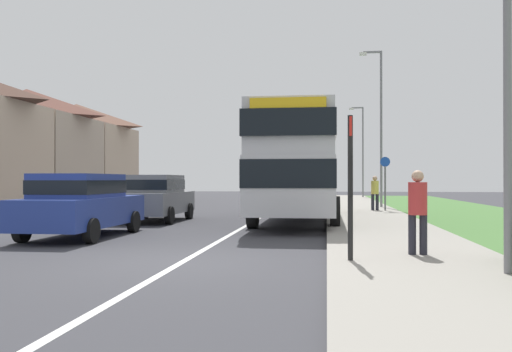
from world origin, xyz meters
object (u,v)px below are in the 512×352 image
object	(u,v)px
double_decker_bus	(299,162)
street_lamp_mid	(379,119)
parked_car_grey	(156,196)
pedestrian_walking_away	(375,191)
cycle_route_sign	(385,181)
pedestrian_at_stop	(418,208)
parked_car_blue	(81,202)
street_lamp_far	(362,146)
bus_stop_sign	(350,177)

from	to	relation	value
double_decker_bus	street_lamp_mid	distance (m)	9.71
parked_car_grey	pedestrian_walking_away	distance (m)	10.30
cycle_route_sign	pedestrian_walking_away	bearing A→B (deg)	164.91
double_decker_bus	parked_car_grey	distance (m)	5.27
pedestrian_at_stop	street_lamp_mid	xyz separation A→B (m)	(0.99, 18.01, 3.61)
parked_car_blue	street_lamp_far	distance (m)	32.42
double_decker_bus	pedestrian_walking_away	world-z (taller)	double_decker_bus
double_decker_bus	pedestrian_at_stop	size ratio (longest dim) A/B	6.66
double_decker_bus	pedestrian_at_stop	bearing A→B (deg)	-74.08
pedestrian_at_stop	bus_stop_sign	xyz separation A→B (m)	(-1.26, -0.86, 0.56)
parked_car_grey	cycle_route_sign	size ratio (longest dim) A/B	1.67
pedestrian_at_stop	cycle_route_sign	distance (m)	14.74
double_decker_bus	parked_car_grey	world-z (taller)	double_decker_bus
parked_car_grey	street_lamp_far	world-z (taller)	street_lamp_far
parked_car_blue	pedestrian_at_stop	bearing A→B (deg)	-21.51
cycle_route_sign	double_decker_bus	bearing A→B (deg)	-123.94
street_lamp_far	double_decker_bus	bearing A→B (deg)	-98.66
parked_car_grey	parked_car_blue	bearing A→B (deg)	-92.45
double_decker_bus	bus_stop_sign	distance (m)	10.32
parked_car_grey	bus_stop_sign	xyz separation A→B (m)	(6.48, -9.50, 0.63)
pedestrian_at_stop	street_lamp_mid	size ratio (longest dim) A/B	0.21
parked_car_blue	pedestrian_walking_away	world-z (taller)	pedestrian_walking_away
bus_stop_sign	parked_car_blue	bearing A→B (deg)	149.21
pedestrian_walking_away	street_lamp_far	size ratio (longest dim) A/B	0.23
bus_stop_sign	street_lamp_far	xyz separation A→B (m)	(2.36, 34.95, 2.66)
pedestrian_walking_away	street_lamp_mid	size ratio (longest dim) A/B	0.21
street_lamp_mid	bus_stop_sign	bearing A→B (deg)	-96.80
parked_car_blue	cycle_route_sign	world-z (taller)	cycle_route_sign
street_lamp_mid	street_lamp_far	world-z (taller)	street_lamp_mid
double_decker_bus	bus_stop_sign	world-z (taller)	double_decker_bus
double_decker_bus	parked_car_grey	xyz separation A→B (m)	(-5.08, -0.71, -1.23)
pedestrian_at_stop	street_lamp_far	size ratio (longest dim) A/B	0.23
parked_car_grey	street_lamp_mid	size ratio (longest dim) A/B	0.52
parked_car_blue	cycle_route_sign	xyz separation A→B (m)	(8.92, 11.56, 0.52)
parked_car_grey	pedestrian_at_stop	bearing A→B (deg)	-48.13
parked_car_grey	double_decker_bus	bearing A→B (deg)	7.93
parked_car_blue	parked_car_grey	world-z (taller)	parked_car_grey
parked_car_blue	street_lamp_far	world-z (taller)	street_lamp_far
parked_car_grey	street_lamp_mid	distance (m)	13.32
pedestrian_walking_away	cycle_route_sign	xyz separation A→B (m)	(0.44, -0.12, 0.45)
pedestrian_at_stop	cycle_route_sign	bearing A→B (deg)	86.35
parked_car_blue	bus_stop_sign	size ratio (longest dim) A/B	1.75
parked_car_grey	street_lamp_far	xyz separation A→B (m)	(8.84, 25.45, 3.29)
street_lamp_mid	street_lamp_far	xyz separation A→B (m)	(0.11, 16.09, -0.38)
pedestrian_at_stop	bus_stop_sign	bearing A→B (deg)	-145.66
pedestrian_walking_away	street_lamp_far	xyz separation A→B (m)	(0.60, 19.27, 3.23)
bus_stop_sign	cycle_route_sign	size ratio (longest dim) A/B	1.03
bus_stop_sign	pedestrian_at_stop	bearing A→B (deg)	34.34
double_decker_bus	parked_car_blue	xyz separation A→B (m)	(-5.31, -6.20, -1.24)
street_lamp_far	street_lamp_mid	bearing A→B (deg)	-90.40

